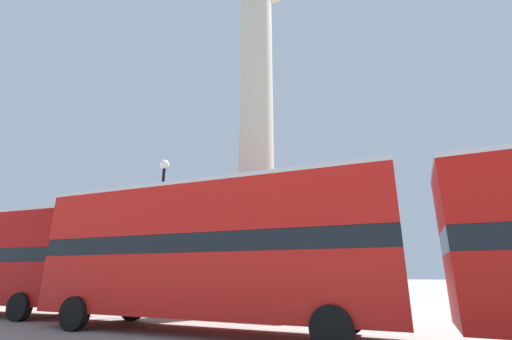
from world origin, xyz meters
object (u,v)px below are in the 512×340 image
bus_a (210,249)px  equestrian_statue (169,274)px  monument_column (256,184)px  street_lamp (160,222)px

bus_a → equestrian_statue: size_ratio=1.91×
bus_a → equestrian_statue: bearing=130.6°
monument_column → street_lamp: size_ratio=2.92×
bus_a → equestrian_statue: equestrian_statue is taller
equestrian_statue → street_lamp: size_ratio=0.87×
equestrian_statue → monument_column: bearing=-11.0°
monument_column → street_lamp: 4.99m
monument_column → street_lamp: (-3.38, -2.99, -2.11)m
monument_column → equestrian_statue: (-8.88, 5.01, -4.33)m
equestrian_statue → street_lamp: street_lamp is taller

